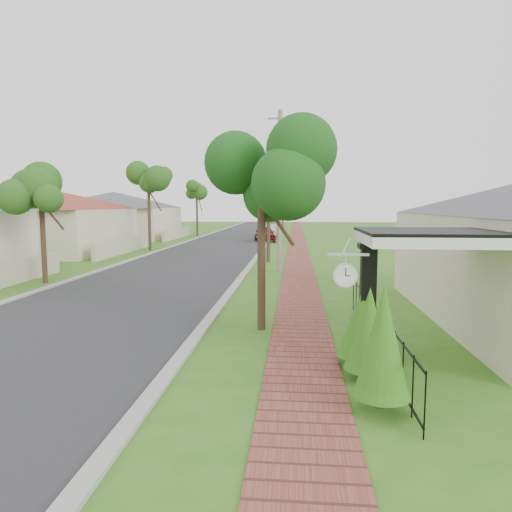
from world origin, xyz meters
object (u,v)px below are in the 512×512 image
at_px(near_tree, 262,181).
at_px(parked_car_red, 265,234).
at_px(utility_pole, 280,191).
at_px(parked_car_white, 270,231).
at_px(station_clock, 346,274).
at_px(porch_post, 367,311).

bearing_deg(near_tree, parked_car_red, 93.77).
relative_size(near_tree, utility_pole, 0.63).
height_order(parked_car_white, near_tree, near_tree).
distance_m(near_tree, utility_pole, 10.24).
bearing_deg(near_tree, parked_car_white, 92.92).
distance_m(near_tree, station_clock, 3.95).
relative_size(parked_car_red, station_clock, 5.11).
bearing_deg(near_tree, utility_pole, 89.44).
height_order(utility_pole, station_clock, utility_pole).
distance_m(parked_car_white, near_tree, 35.49).
bearing_deg(parked_car_white, porch_post, -79.31).
xyz_separation_m(porch_post, station_clock, (-0.50, -0.40, 0.83)).
height_order(near_tree, station_clock, near_tree).
height_order(parked_car_red, utility_pole, utility_pole).
relative_size(parked_car_white, near_tree, 0.80).
height_order(parked_car_white, utility_pole, utility_pole).
bearing_deg(utility_pole, porch_post, -79.99).
bearing_deg(porch_post, station_clock, -141.14).
bearing_deg(porch_post, near_tree, 133.23).
height_order(porch_post, parked_car_red, porch_post).
relative_size(parked_car_red, utility_pole, 0.52).
relative_size(porch_post, station_clock, 3.19).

